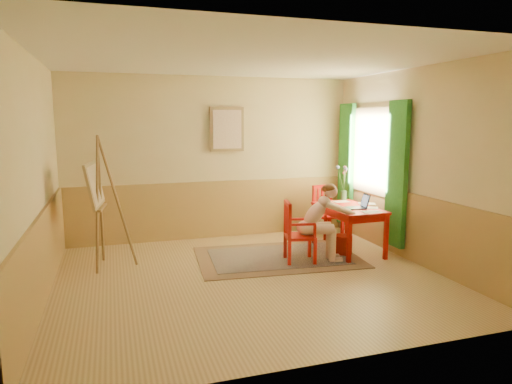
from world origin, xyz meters
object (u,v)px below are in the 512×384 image
object	(u,v)px
easel	(97,190)
chair_back	(326,211)
figure	(320,219)
table	(349,212)
laptop	(358,206)
chair_left	(297,232)

from	to	relation	value
easel	chair_back	bearing A→B (deg)	8.56
figure	easel	bearing A→B (deg)	166.94
table	figure	bearing A→B (deg)	-153.47
laptop	easel	world-z (taller)	easel
figure	chair_back	bearing A→B (deg)	59.89
table	figure	world-z (taller)	figure
laptop	easel	bearing A→B (deg)	171.74
table	chair_back	size ratio (longest dim) A/B	1.34
chair_left	chair_back	world-z (taller)	chair_back
chair_left	laptop	distance (m)	1.10
laptop	figure	bearing A→B (deg)	-167.24
table	easel	distance (m)	3.75
chair_left	figure	bearing A→B (deg)	-9.18
chair_left	easel	world-z (taller)	easel
laptop	easel	distance (m)	3.82
chair_back	laptop	distance (m)	1.16
table	laptop	distance (m)	0.22
chair_left	laptop	xyz separation A→B (m)	(1.05, 0.11, 0.31)
laptop	easel	size ratio (longest dim) A/B	0.20
laptop	easel	xyz separation A→B (m)	(-3.77, 0.55, 0.34)
figure	table	bearing A→B (deg)	26.53
figure	easel	distance (m)	3.17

